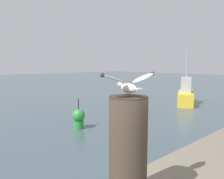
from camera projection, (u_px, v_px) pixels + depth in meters
The scene contains 4 objects.
mooring_post at pixel (128, 149), 2.36m from camera, with size 0.40×0.40×1.13m, color #382D23.
seagull at pixel (128, 84), 2.29m from camera, with size 0.69×0.39×0.25m.
boat_yellow at pixel (186, 95), 16.14m from camera, with size 3.93×2.76×4.00m.
channel_buoy at pixel (79, 118), 9.89m from camera, with size 0.56×0.56×1.33m.
Camera 1 is at (-0.53, -1.95, 2.84)m, focal length 36.09 mm.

